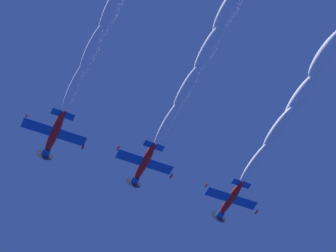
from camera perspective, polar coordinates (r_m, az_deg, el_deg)
The scene contains 3 objects.
airplane_lead at distance 67.00m, azimuth -13.90°, elevation -1.03°, with size 9.02×8.22×3.16m.
airplane_left_wingman at distance 69.57m, azimuth -3.02°, elevation -4.72°, with size 9.02×8.23×3.00m.
airplane_right_wingman at distance 73.60m, azimuth 7.64°, elevation -9.05°, with size 9.03×8.23×2.89m.
Camera 1 is at (-24.80, -25.49, 1.66)m, focal length 49.46 mm.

